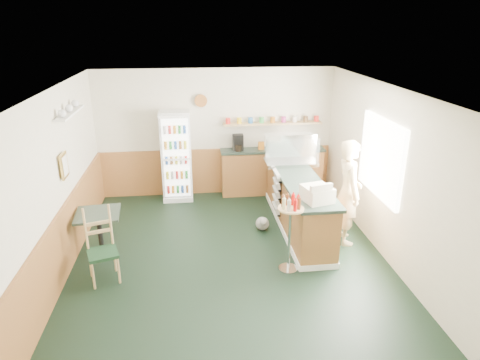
{
  "coord_description": "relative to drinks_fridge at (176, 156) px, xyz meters",
  "views": [
    {
      "loc": [
        -0.51,
        -5.88,
        3.62
      ],
      "look_at": [
        0.24,
        0.6,
        1.16
      ],
      "focal_mm": 32.0,
      "sensor_mm": 36.0,
      "label": 1
    }
  ],
  "objects": [
    {
      "name": "ground",
      "position": [
        0.85,
        -2.74,
        -0.94
      ],
      "size": [
        6.0,
        6.0,
        0.0
      ],
      "primitive_type": "plane",
      "color": "black",
      "rests_on": "ground"
    },
    {
      "name": "room_envelope",
      "position": [
        0.63,
        -2.01,
        0.58
      ],
      "size": [
        5.04,
        6.02,
        2.72
      ],
      "color": "beige",
      "rests_on": "ground"
    },
    {
      "name": "service_counter",
      "position": [
        2.2,
        -1.67,
        -0.48
      ],
      "size": [
        0.68,
        3.01,
        1.01
      ],
      "color": "#9F6633",
      "rests_on": "ground"
    },
    {
      "name": "back_counter",
      "position": [
        2.04,
        0.06,
        -0.39
      ],
      "size": [
        2.24,
        0.42,
        1.69
      ],
      "color": "#9F6633",
      "rests_on": "ground"
    },
    {
      "name": "drinks_fridge",
      "position": [
        0.0,
        0.0,
        0.0
      ],
      "size": [
        0.62,
        0.53,
        1.88
      ],
      "color": "white",
      "rests_on": "ground"
    },
    {
      "name": "display_case",
      "position": [
        2.2,
        -0.99,
        0.35
      ],
      "size": [
        0.98,
        0.51,
        0.56
      ],
      "color": "silver",
      "rests_on": "service_counter"
    },
    {
      "name": "cash_register",
      "position": [
        2.2,
        -2.77,
        0.19
      ],
      "size": [
        0.49,
        0.51,
        0.23
      ],
      "primitive_type": "cube",
      "rotation": [
        0.0,
        0.0,
        0.25
      ],
      "color": "beige",
      "rests_on": "service_counter"
    },
    {
      "name": "shopkeeper",
      "position": [
        2.9,
        -2.25,
        -0.03
      ],
      "size": [
        0.46,
        0.62,
        1.81
      ],
      "primitive_type": "imported",
      "rotation": [
        0.0,
        0.0,
        1.54
      ],
      "color": "tan",
      "rests_on": "ground"
    },
    {
      "name": "condiment_stand",
      "position": [
        1.73,
        -3.05,
        -0.13
      ],
      "size": [
        0.39,
        0.39,
        1.21
      ],
      "rotation": [
        0.0,
        0.0,
        0.3
      ],
      "color": "silver",
      "rests_on": "ground"
    },
    {
      "name": "newspaper_rack",
      "position": [
        1.85,
        -1.48,
        -0.3
      ],
      "size": [
        0.09,
        0.4,
        0.81
      ],
      "color": "black",
      "rests_on": "ground"
    },
    {
      "name": "cafe_table",
      "position": [
        -1.2,
        -2.25,
        -0.41
      ],
      "size": [
        0.73,
        0.73,
        0.75
      ],
      "rotation": [
        0.0,
        0.0,
        0.08
      ],
      "color": "black",
      "rests_on": "ground"
    },
    {
      "name": "cafe_chair",
      "position": [
        -1.02,
        -2.92,
        -0.36
      ],
      "size": [
        0.52,
        0.52,
        1.11
      ],
      "rotation": [
        0.0,
        0.0,
        0.31
      ],
      "color": "#16311C",
      "rests_on": "ground"
    },
    {
      "name": "dog_doorstop",
      "position": [
        1.55,
        -1.72,
        -0.8
      ],
      "size": [
        0.25,
        0.32,
        0.3
      ],
      "rotation": [
        0.0,
        0.0,
        0.32
      ],
      "color": "gray",
      "rests_on": "ground"
    }
  ]
}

